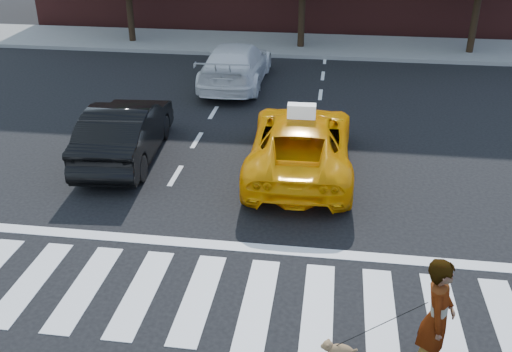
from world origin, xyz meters
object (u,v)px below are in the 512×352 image
at_px(woman, 437,318).
at_px(dog, 338,350).
at_px(black_sedan, 125,131).
at_px(taxi, 301,143).
at_px(white_suv, 236,64).

height_order(woman, dog, woman).
relative_size(woman, dog, 3.47).
xyz_separation_m(woman, dog, (-1.29, 0.01, -0.75)).
bearing_deg(woman, black_sedan, 60.65).
distance_m(taxi, black_sedan, 4.42).
relative_size(white_suv, dog, 9.39).
bearing_deg(woman, white_suv, 35.57).
distance_m(white_suv, woman, 13.77).
bearing_deg(dog, taxi, 106.55).
xyz_separation_m(white_suv, dog, (3.72, -12.82, -0.55)).
distance_m(taxi, woman, 6.67).
distance_m(taxi, dog, 6.36).
relative_size(taxi, black_sedan, 1.16).
height_order(black_sedan, dog, black_sedan).
height_order(white_suv, woman, woman).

